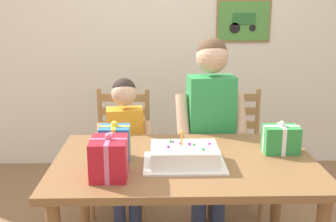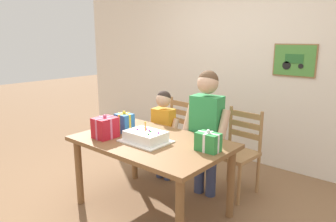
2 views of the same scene
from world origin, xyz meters
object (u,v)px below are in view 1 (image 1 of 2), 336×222
object	(u,v)px
chair_left	(121,150)
gift_box_red_large	(109,158)
child_older	(211,114)
gift_box_corner_small	(281,139)
child_younger	(125,138)
chair_right	(234,149)
birthday_cake	(184,156)
dining_table	(185,175)
gift_box_beside_cake	(115,143)

from	to	relation	value
chair_left	gift_box_red_large	bearing A→B (deg)	-87.87
child_older	gift_box_red_large	bearing A→B (deg)	-126.14
gift_box_corner_small	child_younger	xyz separation A→B (m)	(-0.95, 0.50, -0.15)
child_younger	chair_right	bearing A→B (deg)	18.01
child_older	birthday_cake	bearing A→B (deg)	-108.37
birthday_cake	gift_box_red_large	bearing A→B (deg)	-157.49
child_older	child_younger	bearing A→B (deg)	179.94
gift_box_corner_small	child_older	xyz separation A→B (m)	(-0.35, 0.50, 0.02)
gift_box_corner_small	chair_right	bearing A→B (deg)	99.11
gift_box_red_large	gift_box_corner_small	distance (m)	1.02
dining_table	gift_box_red_large	distance (m)	0.49
chair_left	child_older	world-z (taller)	child_older
chair_left	chair_right	size ratio (longest dim) A/B	1.00
gift_box_corner_small	child_younger	bearing A→B (deg)	151.97
chair_right	gift_box_red_large	bearing A→B (deg)	-127.11
dining_table	child_younger	world-z (taller)	child_younger
gift_box_red_large	birthday_cake	bearing A→B (deg)	22.51
dining_table	gift_box_beside_cake	distance (m)	0.43
dining_table	gift_box_corner_small	world-z (taller)	gift_box_corner_small
birthday_cake	chair_left	size ratio (longest dim) A/B	0.48
chair_left	child_older	xyz separation A→B (m)	(0.65, -0.27, 0.36)
gift_box_beside_cake	dining_table	bearing A→B (deg)	-1.98
gift_box_red_large	child_older	bearing A→B (deg)	53.86
birthday_cake	child_older	world-z (taller)	child_older
gift_box_corner_small	child_younger	distance (m)	1.08
dining_table	child_older	world-z (taller)	child_older
gift_box_red_large	child_younger	bearing A→B (deg)	89.08
dining_table	child_younger	xyz separation A→B (m)	(-0.38, 0.61, 0.02)
child_younger	dining_table	bearing A→B (deg)	-57.99
gift_box_red_large	gift_box_corner_small	size ratio (longest dim) A/B	1.13
birthday_cake	gift_box_corner_small	world-z (taller)	same
birthday_cake	dining_table	bearing A→B (deg)	83.76
dining_table	gift_box_beside_cake	world-z (taller)	gift_box_beside_cake
gift_box_beside_cake	chair_right	world-z (taller)	gift_box_beside_cake
chair_right	child_younger	world-z (taller)	child_younger
gift_box_beside_cake	chair_left	bearing A→B (deg)	93.08
gift_box_beside_cake	child_older	world-z (taller)	child_older
gift_box_red_large	gift_box_beside_cake	bearing A→B (deg)	88.75
birthday_cake	gift_box_beside_cake	size ratio (longest dim) A/B	1.93
gift_box_beside_cake	gift_box_corner_small	world-z (taller)	gift_box_beside_cake
dining_table	child_younger	bearing A→B (deg)	122.01
dining_table	gift_box_red_large	size ratio (longest dim) A/B	6.23
dining_table	chair_left	bearing A→B (deg)	116.41
dining_table	birthday_cake	distance (m)	0.16
gift_box_beside_cake	child_older	xyz separation A→B (m)	(0.61, 0.60, 0.00)
gift_box_red_large	gift_box_corner_small	bearing A→B (deg)	19.17
chair_right	child_older	world-z (taller)	child_older
child_older	dining_table	bearing A→B (deg)	-109.66
chair_left	child_younger	world-z (taller)	child_younger
gift_box_corner_small	chair_left	size ratio (longest dim) A/B	0.23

